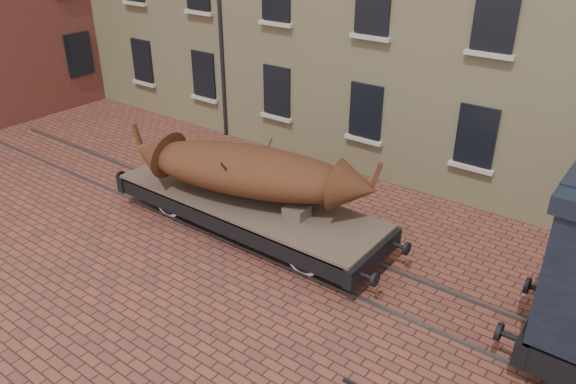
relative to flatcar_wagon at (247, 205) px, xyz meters
The scene contains 4 objects.
ground 3.26m from the flatcar_wagon, ahead, with size 90.00×90.00×0.00m, color brown.
rail_track 3.25m from the flatcar_wagon, ahead, with size 30.00×1.52×0.06m.
flatcar_wagon is the anchor object (origin of this frame).
iron_boat 1.05m from the flatcar_wagon, ahead, with size 6.81×3.37×1.63m.
Camera 1 is at (5.55, -9.77, 7.90)m, focal length 35.00 mm.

